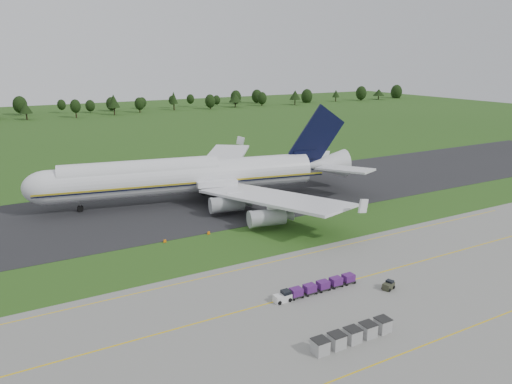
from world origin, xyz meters
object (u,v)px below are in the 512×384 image
aircraft (192,176)px  utility_cart (388,286)px  baggage_train (315,288)px  edge_markers (187,237)px  uld_row (353,335)px

aircraft → utility_cart: 57.73m
baggage_train → edge_markers: 30.86m
aircraft → baggage_train: 52.85m
edge_markers → utility_cart: bearing=-62.8°
utility_cart → edge_markers: utility_cart is taller
baggage_train → utility_cart: 10.98m
baggage_train → edge_markers: bearing=104.4°
baggage_train → utility_cart: (10.00, -4.51, -0.27)m
edge_markers → aircraft: bearing=65.0°
utility_cart → edge_markers: bearing=117.2°
uld_row → utility_cart: bearing=31.0°
aircraft → edge_markers: bearing=-115.0°
uld_row → edge_markers: bearing=95.3°
baggage_train → edge_markers: size_ratio=1.50×
aircraft → uld_row: size_ratio=6.83×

